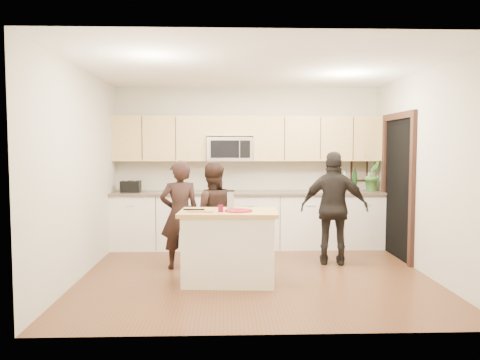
{
  "coord_description": "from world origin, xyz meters",
  "views": [
    {
      "loc": [
        -0.4,
        -6.08,
        1.68
      ],
      "look_at": [
        -0.18,
        0.35,
        1.23
      ],
      "focal_mm": 35.0,
      "sensor_mm": 36.0,
      "label": 1
    }
  ],
  "objects_px": {
    "island": "(229,246)",
    "woman_left": "(180,215)",
    "toaster": "(131,186)",
    "woman_right": "(334,208)",
    "woman_center": "(212,214)"
  },
  "relations": [
    {
      "from": "toaster",
      "to": "woman_right",
      "type": "distance_m",
      "value": 3.33
    },
    {
      "from": "toaster",
      "to": "woman_right",
      "type": "relative_size",
      "value": 0.19
    },
    {
      "from": "island",
      "to": "woman_left",
      "type": "relative_size",
      "value": 0.83
    },
    {
      "from": "toaster",
      "to": "woman_left",
      "type": "distance_m",
      "value": 1.64
    },
    {
      "from": "woman_center",
      "to": "woman_left",
      "type": "bearing_deg",
      "value": 21.1
    },
    {
      "from": "island",
      "to": "woman_right",
      "type": "relative_size",
      "value": 0.77
    },
    {
      "from": "toaster",
      "to": "woman_center",
      "type": "height_order",
      "value": "woman_center"
    },
    {
      "from": "toaster",
      "to": "woman_right",
      "type": "bearing_deg",
      "value": -20.37
    },
    {
      "from": "woman_left",
      "to": "woman_center",
      "type": "distance_m",
      "value": 0.48
    },
    {
      "from": "toaster",
      "to": "woman_center",
      "type": "relative_size",
      "value": 0.21
    },
    {
      "from": "toaster",
      "to": "woman_right",
      "type": "xyz_separation_m",
      "value": [
        3.12,
        -1.16,
        -0.22
      ]
    },
    {
      "from": "toaster",
      "to": "woman_center",
      "type": "xyz_separation_m",
      "value": [
        1.37,
        -1.12,
        -0.3
      ]
    },
    {
      "from": "island",
      "to": "woman_center",
      "type": "distance_m",
      "value": 0.98
    },
    {
      "from": "island",
      "to": "toaster",
      "type": "height_order",
      "value": "toaster"
    },
    {
      "from": "toaster",
      "to": "woman_center",
      "type": "distance_m",
      "value": 1.79
    }
  ]
}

